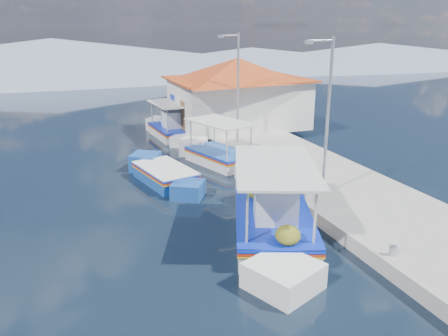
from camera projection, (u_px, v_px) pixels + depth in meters
name	position (u px, v px, depth m)	size (l,w,h in m)	color
ground	(232.00, 246.00, 14.54)	(160.00, 160.00, 0.00)	black
quay	(300.00, 168.00, 21.78)	(5.00, 44.00, 0.50)	#ACAAA1
bollards	(268.00, 169.00, 20.29)	(0.20, 17.20, 0.30)	#A5A8AD
main_caique	(272.00, 221.00, 15.08)	(4.54, 8.09, 2.86)	white
caique_green_canopy	(220.00, 157.00, 23.17)	(3.30, 6.34, 2.49)	white
caique_blue_hull	(165.00, 176.00, 20.45)	(2.70, 6.00, 1.09)	#1A4B9E
caique_far	(172.00, 130.00, 28.73)	(2.41, 6.91, 2.43)	white
harbor_building	(238.00, 91.00, 29.15)	(10.49, 10.49, 4.40)	silver
lamp_post_near	(326.00, 110.00, 16.65)	(1.21, 0.14, 6.00)	#A5A8AD
lamp_post_far	(236.00, 82.00, 24.69)	(1.21, 0.14, 6.00)	#A5A8AD
mountain_ridge	(136.00, 60.00, 66.13)	(171.40, 96.00, 5.50)	slate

